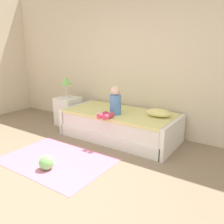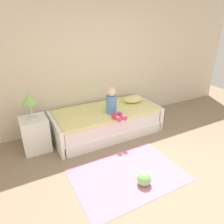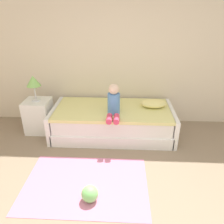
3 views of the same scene
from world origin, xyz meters
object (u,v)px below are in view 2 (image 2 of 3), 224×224
(pillow, at_px, (133,99))
(child_figure, at_px, (113,104))
(nightstand, at_px, (35,134))
(bed, at_px, (106,121))
(toy_ball, at_px, (144,179))
(table_lamp, at_px, (29,100))

(pillow, bearing_deg, child_figure, -154.27)
(nightstand, height_order, pillow, pillow)
(bed, relative_size, toy_ball, 10.50)
(table_lamp, height_order, pillow, table_lamp)
(pillow, distance_m, toy_ball, 1.95)
(bed, height_order, table_lamp, table_lamp)
(table_lamp, bearing_deg, nightstand, 0.00)
(bed, xyz_separation_m, nightstand, (-1.35, 0.05, 0.05))
(bed, height_order, nightstand, nightstand)
(nightstand, distance_m, toy_ball, 1.99)
(bed, distance_m, table_lamp, 1.52)
(nightstand, relative_size, toy_ball, 2.99)
(child_figure, bearing_deg, pillow, 25.73)
(bed, height_order, child_figure, child_figure)
(nightstand, relative_size, pillow, 1.36)
(child_figure, xyz_separation_m, pillow, (0.68, 0.33, -0.14))
(bed, bearing_deg, nightstand, 178.07)
(bed, distance_m, nightstand, 1.35)
(nightstand, distance_m, child_figure, 1.46)
(table_lamp, height_order, child_figure, table_lamp)
(nightstand, height_order, child_figure, child_figure)
(nightstand, xyz_separation_m, toy_ball, (1.15, -1.61, -0.20))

